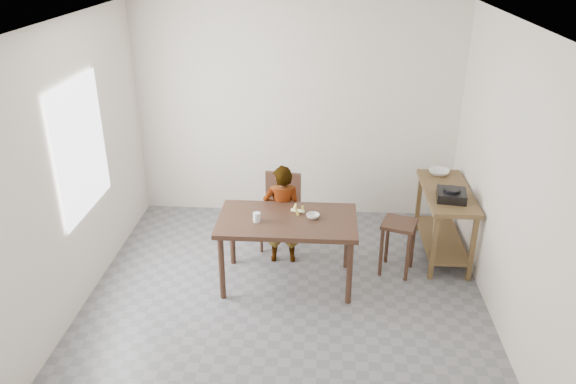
# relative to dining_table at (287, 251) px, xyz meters

# --- Properties ---
(floor) EXTENTS (4.00, 4.00, 0.04)m
(floor) POSITION_rel_dining_table_xyz_m (0.00, -0.30, -0.40)
(floor) COLOR slate
(floor) RESTS_ON ground
(ceiling) EXTENTS (4.00, 4.00, 0.04)m
(ceiling) POSITION_rel_dining_table_xyz_m (0.00, -0.30, 2.35)
(ceiling) COLOR white
(ceiling) RESTS_ON wall_back
(wall_back) EXTENTS (4.00, 0.04, 2.70)m
(wall_back) POSITION_rel_dining_table_xyz_m (0.00, 1.72, 0.98)
(wall_back) COLOR silver
(wall_back) RESTS_ON ground
(wall_front) EXTENTS (4.00, 0.04, 2.70)m
(wall_front) POSITION_rel_dining_table_xyz_m (0.00, -2.32, 0.98)
(wall_front) COLOR silver
(wall_front) RESTS_ON ground
(wall_left) EXTENTS (0.04, 4.00, 2.70)m
(wall_left) POSITION_rel_dining_table_xyz_m (-2.02, -0.30, 0.98)
(wall_left) COLOR silver
(wall_left) RESTS_ON ground
(wall_right) EXTENTS (0.04, 4.00, 2.70)m
(wall_right) POSITION_rel_dining_table_xyz_m (2.02, -0.30, 0.98)
(wall_right) COLOR silver
(wall_right) RESTS_ON ground
(window_pane) EXTENTS (0.02, 1.10, 1.30)m
(window_pane) POSITION_rel_dining_table_xyz_m (-1.97, -0.10, 1.12)
(window_pane) COLOR white
(window_pane) RESTS_ON wall_left
(dining_table) EXTENTS (1.40, 0.80, 0.75)m
(dining_table) POSITION_rel_dining_table_xyz_m (0.00, 0.00, 0.00)
(dining_table) COLOR #3C2519
(dining_table) RESTS_ON floor
(prep_counter) EXTENTS (0.50, 1.20, 0.80)m
(prep_counter) POSITION_rel_dining_table_xyz_m (1.72, 0.70, 0.03)
(prep_counter) COLOR brown
(prep_counter) RESTS_ON floor
(child) EXTENTS (0.44, 0.31, 1.15)m
(child) POSITION_rel_dining_table_xyz_m (-0.09, 0.44, 0.20)
(child) COLOR white
(child) RESTS_ON floor
(dining_chair) EXTENTS (0.47, 0.47, 0.86)m
(dining_chair) POSITION_rel_dining_table_xyz_m (-0.14, 0.74, 0.06)
(dining_chair) COLOR #3C2519
(dining_chair) RESTS_ON floor
(stool) EXTENTS (0.43, 0.43, 0.60)m
(stool) POSITION_rel_dining_table_xyz_m (1.16, 0.29, -0.07)
(stool) COLOR #3C2519
(stool) RESTS_ON floor
(glass_tumbler) EXTENTS (0.09, 0.09, 0.10)m
(glass_tumbler) POSITION_rel_dining_table_xyz_m (-0.30, -0.08, 0.42)
(glass_tumbler) COLOR silver
(glass_tumbler) RESTS_ON dining_table
(small_bowl) EXTENTS (0.15, 0.15, 0.04)m
(small_bowl) POSITION_rel_dining_table_xyz_m (0.26, 0.03, 0.40)
(small_bowl) COLOR silver
(small_bowl) RESTS_ON dining_table
(banana) EXTENTS (0.20, 0.17, 0.06)m
(banana) POSITION_rel_dining_table_xyz_m (0.10, 0.14, 0.40)
(banana) COLOR #E4D948
(banana) RESTS_ON dining_table
(serving_bowl) EXTENTS (0.29, 0.29, 0.06)m
(serving_bowl) POSITION_rel_dining_table_xyz_m (1.70, 1.14, 0.45)
(serving_bowl) COLOR silver
(serving_bowl) RESTS_ON prep_counter
(gas_burner) EXTENTS (0.34, 0.34, 0.10)m
(gas_burner) POSITION_rel_dining_table_xyz_m (1.71, 0.46, 0.47)
(gas_burner) COLOR black
(gas_burner) RESTS_ON prep_counter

